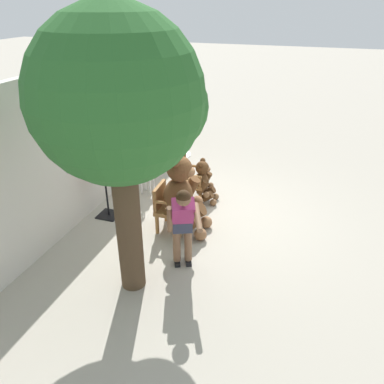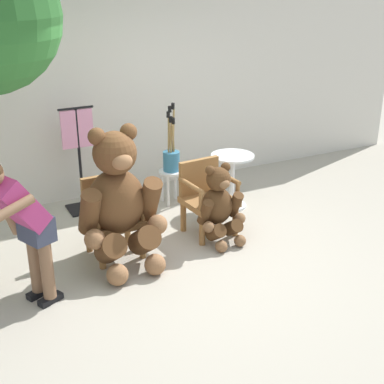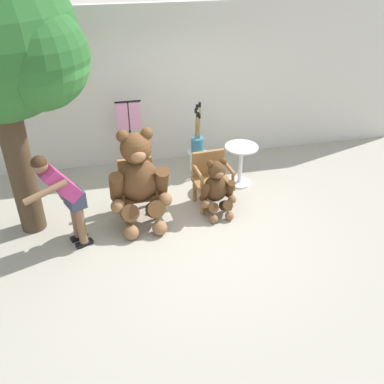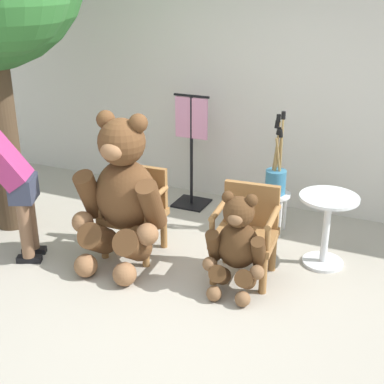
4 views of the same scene
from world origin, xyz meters
name	(u,v)px [view 2 (image 2 of 4)]	position (x,y,z in m)	size (l,w,h in m)	color
ground_plane	(186,265)	(0.00, 0.00, 0.00)	(60.00, 60.00, 0.00)	#A8A091
back_wall	(106,93)	(0.00, 2.40, 1.40)	(10.00, 0.16, 2.80)	beige
wooden_chair_left	(112,214)	(-0.59, 0.63, 0.46)	(0.58, 0.54, 0.86)	olive
wooden_chair_right	(206,195)	(0.58, 0.63, 0.46)	(0.60, 0.56, 0.86)	olive
teddy_bear_large	(119,200)	(-0.58, 0.37, 0.73)	(0.90, 0.86, 1.50)	brown
teddy_bear_small	(219,205)	(0.59, 0.34, 0.45)	(0.56, 0.54, 0.93)	#4C3019
person_visitor	(21,219)	(-1.60, -0.01, 0.90)	(0.73, 0.69, 1.49)	black
white_stool	(172,178)	(0.57, 1.60, 0.36)	(0.34, 0.34, 0.46)	white
brush_bucket	(171,156)	(0.57, 1.60, 0.66)	(0.22, 0.22, 0.90)	teal
round_side_table	(232,175)	(1.22, 1.12, 0.45)	(0.56, 0.56, 0.72)	silver
clothing_display_stand	(80,157)	(-0.56, 1.92, 0.72)	(0.44, 0.40, 1.36)	black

